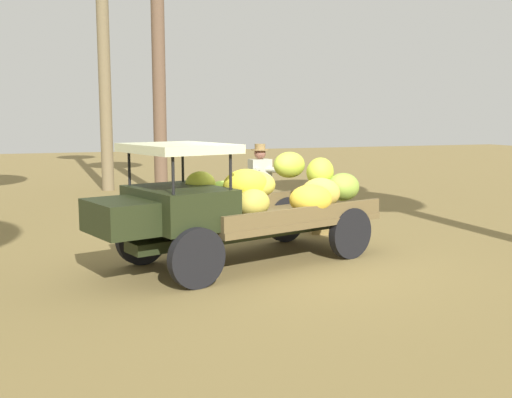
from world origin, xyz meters
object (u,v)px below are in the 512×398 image
object	(u,v)px
truck	(234,204)
wooden_crate	(320,220)
farmer	(260,183)
loose_banana_bunch	(245,218)

from	to	relation	value
truck	wooden_crate	world-z (taller)	truck
farmer	wooden_crate	size ratio (longest dim) A/B	2.97
truck	farmer	xyz separation A→B (m)	(-1.22, -2.16, 0.05)
loose_banana_bunch	truck	bearing A→B (deg)	68.37
truck	loose_banana_bunch	world-z (taller)	truck
truck	wooden_crate	size ratio (longest dim) A/B	8.13
truck	loose_banana_bunch	bearing A→B (deg)	-128.35
wooden_crate	loose_banana_bunch	world-z (taller)	wooden_crate
truck	farmer	bearing A→B (deg)	-136.11
truck	farmer	world-z (taller)	truck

